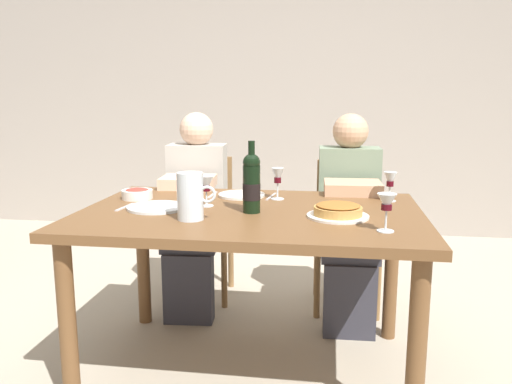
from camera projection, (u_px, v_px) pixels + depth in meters
ground_plane at (251, 368)px, 2.43m from camera, size 8.00×8.00×0.00m
back_wall at (295, 79)px, 4.68m from camera, size 8.00×0.10×2.80m
dining_table at (251, 230)px, 2.31m from camera, size 1.50×1.00×0.76m
wine_bottle at (252, 183)px, 2.23m from camera, size 0.08×0.08×0.31m
water_pitcher at (191, 199)px, 2.11m from camera, size 0.16×0.11×0.19m
baked_tart at (338, 211)px, 2.16m from camera, size 0.26×0.26×0.06m
salad_bowl at (137, 193)px, 2.54m from camera, size 0.15×0.15×0.05m
wine_glass_left_diner at (206, 185)px, 2.36m from camera, size 0.07×0.07×0.14m
wine_glass_right_diner at (278, 177)px, 2.51m from camera, size 0.06×0.06×0.15m
wine_glass_centre at (390, 181)px, 2.46m from camera, size 0.06×0.06×0.14m
wine_glass_spare at (387, 204)px, 1.92m from camera, size 0.07×0.07×0.14m
dinner_plate_left_setting at (157, 207)px, 2.32m from camera, size 0.26×0.26×0.01m
dinner_plate_right_setting at (242, 195)px, 2.61m from camera, size 0.23×0.23×0.01m
fork_left_setting at (125, 207)px, 2.34m from camera, size 0.03×0.16×0.00m
knife_left_setting at (189, 209)px, 2.30m from camera, size 0.01×0.18×0.00m
knife_right_setting at (271, 196)px, 2.59m from camera, size 0.03×0.18×0.00m
spoon_right_setting at (213, 195)px, 2.63m from camera, size 0.02×0.16×0.00m
chair_left at (202, 217)px, 3.30m from camera, size 0.43×0.43×0.87m
diner_left at (195, 206)px, 3.04m from camera, size 0.36×0.52×1.16m
chair_right at (346, 224)px, 3.12m from camera, size 0.41×0.41×0.87m
diner_right at (349, 213)px, 2.87m from camera, size 0.35×0.51×1.16m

